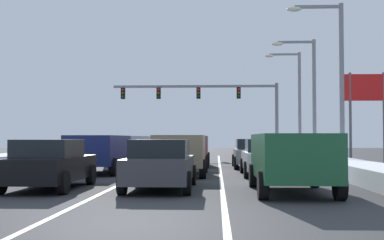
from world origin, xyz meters
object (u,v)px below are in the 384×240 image
object	(u,v)px
sedan_white_right_lane_second	(266,157)
street_lamp_right_near	(334,70)
street_lamp_right_far	(295,95)
suv_maroon_center_lane_third	(189,148)
suv_tan_center_lane_second	(181,151)
suv_green_right_lane_nearest	(291,157)
street_lamp_right_mid	(308,88)
suv_silver_left_lane_third	(130,147)
sedan_gray_right_lane_third	(252,153)
roadside_sign_right	(367,97)
suv_navy_left_lane_second	(99,150)
sedan_black_left_lane_nearest	(49,164)
sedan_charcoal_center_lane_nearest	(161,164)
traffic_light_gantry	(214,99)

from	to	relation	value
sedan_white_right_lane_second	street_lamp_right_near	xyz separation A→B (m)	(3.47, 2.95, 3.99)
street_lamp_right_far	suv_maroon_center_lane_third	bearing A→B (deg)	-125.25
suv_tan_center_lane_second	sedan_white_right_lane_second	bearing A→B (deg)	-0.40
suv_green_right_lane_nearest	street_lamp_right_mid	size ratio (longest dim) A/B	0.65
suv_maroon_center_lane_third	street_lamp_right_near	bearing A→B (deg)	-27.94
suv_silver_left_lane_third	suv_maroon_center_lane_third	bearing A→B (deg)	-20.98
suv_green_right_lane_nearest	suv_tan_center_lane_second	xyz separation A→B (m)	(-3.61, 6.77, 0.00)
sedan_gray_right_lane_third	suv_silver_left_lane_third	xyz separation A→B (m)	(-6.82, 2.42, 0.25)
sedan_white_right_lane_second	suv_green_right_lane_nearest	bearing A→B (deg)	-89.40
sedan_gray_right_lane_third	suv_silver_left_lane_third	distance (m)	7.24
suv_silver_left_lane_third	roadside_sign_right	size ratio (longest dim) A/B	0.89
suv_navy_left_lane_second	sedan_white_right_lane_second	bearing A→B (deg)	-7.80
suv_tan_center_lane_second	sedan_black_left_lane_nearest	world-z (taller)	suv_tan_center_lane_second
suv_maroon_center_lane_third	sedan_black_left_lane_nearest	bearing A→B (deg)	-105.94
sedan_gray_right_lane_third	sedan_charcoal_center_lane_nearest	world-z (taller)	same
sedan_gray_right_lane_third	street_lamp_right_far	bearing A→B (deg)	70.93
suv_silver_left_lane_third	street_lamp_right_mid	size ratio (longest dim) A/B	0.65
suv_green_right_lane_nearest	roadside_sign_right	bearing A→B (deg)	67.41
street_lamp_right_near	street_lamp_right_mid	distance (m)	6.99
sedan_charcoal_center_lane_nearest	suv_maroon_center_lane_third	world-z (taller)	suv_maroon_center_lane_third
roadside_sign_right	suv_silver_left_lane_third	bearing A→B (deg)	-172.38
traffic_light_gantry	suv_silver_left_lane_third	bearing A→B (deg)	-108.52
sedan_gray_right_lane_third	street_lamp_right_far	world-z (taller)	street_lamp_right_far
sedan_white_right_lane_second	sedan_gray_right_lane_third	distance (m)	5.58
sedan_charcoal_center_lane_nearest	street_lamp_right_far	bearing A→B (deg)	71.93
sedan_charcoal_center_lane_nearest	street_lamp_right_far	xyz separation A→B (m)	(7.47, 22.90, 4.00)
suv_green_right_lane_nearest	street_lamp_right_near	size ratio (longest dim) A/B	0.62
sedan_gray_right_lane_third	street_lamp_right_near	world-z (taller)	street_lamp_right_near
street_lamp_right_near	street_lamp_right_mid	bearing A→B (deg)	89.88
suv_silver_left_lane_third	street_lamp_right_near	bearing A→B (deg)	-25.71
suv_maroon_center_lane_third	traffic_light_gantry	bearing A→B (deg)	85.33
suv_maroon_center_lane_third	street_lamp_right_far	bearing A→B (deg)	54.75
street_lamp_right_far	roadside_sign_right	xyz separation A→B (m)	(3.25, -7.07, -0.74)
street_lamp_right_far	roadside_sign_right	distance (m)	7.81
sedan_gray_right_lane_third	suv_green_right_lane_nearest	bearing A→B (deg)	-88.76
sedan_gray_right_lane_third	sedan_black_left_lane_nearest	xyz separation A→B (m)	(-6.94, -11.55, 0.00)
sedan_black_left_lane_nearest	street_lamp_right_mid	world-z (taller)	street_lamp_right_mid
suv_green_right_lane_nearest	suv_navy_left_lane_second	size ratio (longest dim) A/B	1.00
traffic_light_gantry	street_lamp_right_mid	xyz separation A→B (m)	(5.75, -12.22, -0.33)
suv_green_right_lane_nearest	street_lamp_right_mid	xyz separation A→B (m)	(3.41, 16.69, 3.54)
sedan_charcoal_center_lane_nearest	suv_maroon_center_lane_third	bearing A→B (deg)	89.05
suv_green_right_lane_nearest	roadside_sign_right	distance (m)	18.25
suv_green_right_lane_nearest	suv_silver_left_lane_third	size ratio (longest dim) A/B	1.00
suv_navy_left_lane_second	street_lamp_right_far	world-z (taller)	street_lamp_right_far
sedan_charcoal_center_lane_nearest	street_lamp_right_near	xyz separation A→B (m)	(7.21, 8.92, 3.99)
sedan_white_right_lane_second	suv_silver_left_lane_third	size ratio (longest dim) A/B	0.92
sedan_black_left_lane_nearest	street_lamp_right_far	bearing A→B (deg)	64.62
suv_maroon_center_lane_third	roadside_sign_right	xyz separation A→B (m)	(10.51, 3.21, 3.00)
suv_green_right_lane_nearest	roadside_sign_right	world-z (taller)	roadside_sign_right
street_lamp_right_near	street_lamp_right_far	size ratio (longest dim) A/B	1.00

